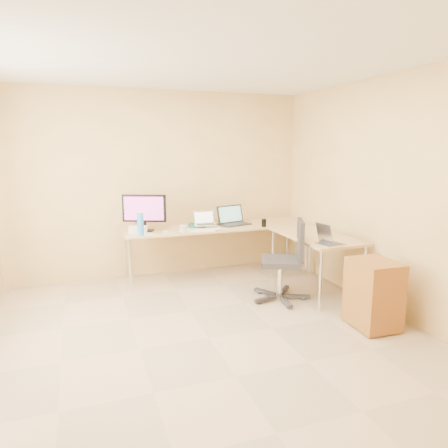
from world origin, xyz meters
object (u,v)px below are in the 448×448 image
object	(u,v)px
office_chair	(281,259)
water_bottle	(140,225)
laptop_black	(234,215)
desk_return	(315,263)
laptop_return	(331,236)
desk_fan	(135,218)
desk_main	(218,251)
monitor	(144,213)
mug	(183,229)
cabinet	(373,294)
keyboard	(197,230)
laptop_center	(205,218)

from	to	relation	value
office_chair	water_bottle	bearing A→B (deg)	175.49
laptop_black	desk_return	bearing A→B (deg)	-69.01
laptop_black	laptop_return	size ratio (longest dim) A/B	1.41
desk_fan	office_chair	xyz separation A→B (m)	(1.53, -1.35, -0.37)
desk_main	office_chair	size ratio (longest dim) A/B	2.67
monitor	laptop_return	xyz separation A→B (m)	(1.89, -1.45, -0.14)
desk_main	monitor	bearing A→B (deg)	-177.51
desk_main	desk_return	xyz separation A→B (m)	(0.98, -1.00, 0.00)
desk_return	mug	bearing A→B (deg)	155.67
water_bottle	mug	bearing A→B (deg)	0.00
desk_return	mug	world-z (taller)	mug
office_chair	cabinet	bearing A→B (deg)	-38.10
office_chair	desk_return	bearing A→B (deg)	38.91
keyboard	cabinet	xyz separation A→B (m)	(1.31, -1.93, -0.38)
desk_fan	cabinet	bearing A→B (deg)	-45.36
monitor	laptop_center	world-z (taller)	monitor
monitor	mug	xyz separation A→B (m)	(0.45, -0.25, -0.20)
monitor	keyboard	xyz separation A→B (m)	(0.66, -0.20, -0.24)
laptop_return	cabinet	bearing A→B (deg)	178.29
office_chair	desk_main	bearing A→B (deg)	133.95
laptop_black	desk_main	bearing A→B (deg)	162.70
desk_return	desk_fan	world-z (taller)	desk_fan
desk_main	laptop_return	xyz separation A→B (m)	(0.86, -1.50, 0.47)
mug	laptop_black	bearing A→B (deg)	19.26
laptop_black	mug	xyz separation A→B (m)	(-0.83, -0.29, -0.09)
desk_fan	laptop_return	xyz separation A→B (m)	(1.98, -1.70, -0.04)
desk_return	desk_fan	distance (m)	2.47
laptop_black	cabinet	bearing A→B (deg)	-87.67
laptop_center	mug	size ratio (longest dim) A/B	2.81
monitor	keyboard	bearing A→B (deg)	6.08
monitor	cabinet	xyz separation A→B (m)	(1.96, -2.13, -0.62)
desk_main	keyboard	size ratio (longest dim) A/B	5.61
laptop_return	desk_main	bearing A→B (deg)	21.67
keyboard	laptop_center	bearing A→B (deg)	46.60
desk_fan	monitor	bearing A→B (deg)	-65.14
desk_return	keyboard	size ratio (longest dim) A/B	2.75
water_bottle	office_chair	distance (m)	1.79
laptop_center	mug	bearing A→B (deg)	-153.27
laptop_center	cabinet	bearing A→B (deg)	-58.32
water_bottle	desk_main	bearing A→B (deg)	14.83
mug	desk_fan	size ratio (longest dim) A/B	0.37
laptop_black	cabinet	xyz separation A→B (m)	(0.69, -2.16, -0.51)
desk_main	laptop_center	xyz separation A→B (m)	(-0.23, -0.13, 0.51)
cabinet	desk_fan	bearing A→B (deg)	133.92
desk_fan	office_chair	world-z (taller)	desk_fan
mug	keyboard	bearing A→B (deg)	15.06
cabinet	desk_return	bearing A→B (deg)	90.89
laptop_return	cabinet	size ratio (longest dim) A/B	0.44
laptop_center	laptop_return	bearing A→B (deg)	-49.48
laptop_center	laptop_black	distance (m)	0.49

